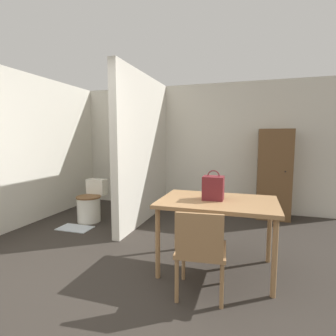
{
  "coord_description": "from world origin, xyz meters",
  "views": [
    {
      "loc": [
        1.2,
        -1.73,
        1.44
      ],
      "look_at": [
        0.06,
        1.87,
        1.01
      ],
      "focal_mm": 28.0,
      "sensor_mm": 36.0,
      "label": 1
    }
  ],
  "objects_px": {
    "dining_table": "(218,207)",
    "toilet": "(91,204)",
    "wooden_cabinet": "(274,174)",
    "wooden_chair": "(201,249)",
    "handbag": "(213,188)"
  },
  "relations": [
    {
      "from": "wooden_chair",
      "to": "dining_table",
      "type": "bearing_deg",
      "value": 76.51
    },
    {
      "from": "dining_table",
      "to": "toilet",
      "type": "distance_m",
      "value": 2.59
    },
    {
      "from": "wooden_cabinet",
      "to": "toilet",
      "type": "bearing_deg",
      "value": -159.34
    },
    {
      "from": "dining_table",
      "to": "wooden_chair",
      "type": "height_order",
      "value": "wooden_chair"
    },
    {
      "from": "dining_table",
      "to": "wooden_chair",
      "type": "bearing_deg",
      "value": -98.03
    },
    {
      "from": "handbag",
      "to": "wooden_cabinet",
      "type": "height_order",
      "value": "wooden_cabinet"
    },
    {
      "from": "dining_table",
      "to": "handbag",
      "type": "xyz_separation_m",
      "value": [
        -0.05,
        0.01,
        0.21
      ]
    },
    {
      "from": "toilet",
      "to": "handbag",
      "type": "bearing_deg",
      "value": -24.99
    },
    {
      "from": "toilet",
      "to": "wooden_cabinet",
      "type": "relative_size",
      "value": 0.44
    },
    {
      "from": "wooden_chair",
      "to": "wooden_cabinet",
      "type": "relative_size",
      "value": 0.51
    },
    {
      "from": "handbag",
      "to": "wooden_cabinet",
      "type": "xyz_separation_m",
      "value": [
        0.78,
        2.21,
        -0.11
      ]
    },
    {
      "from": "toilet",
      "to": "wooden_chair",
      "type": "bearing_deg",
      "value": -35.93
    },
    {
      "from": "wooden_chair",
      "to": "toilet",
      "type": "distance_m",
      "value": 2.77
    },
    {
      "from": "wooden_chair",
      "to": "wooden_cabinet",
      "type": "height_order",
      "value": "wooden_cabinet"
    },
    {
      "from": "dining_table",
      "to": "wooden_cabinet",
      "type": "distance_m",
      "value": 2.34
    }
  ]
}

